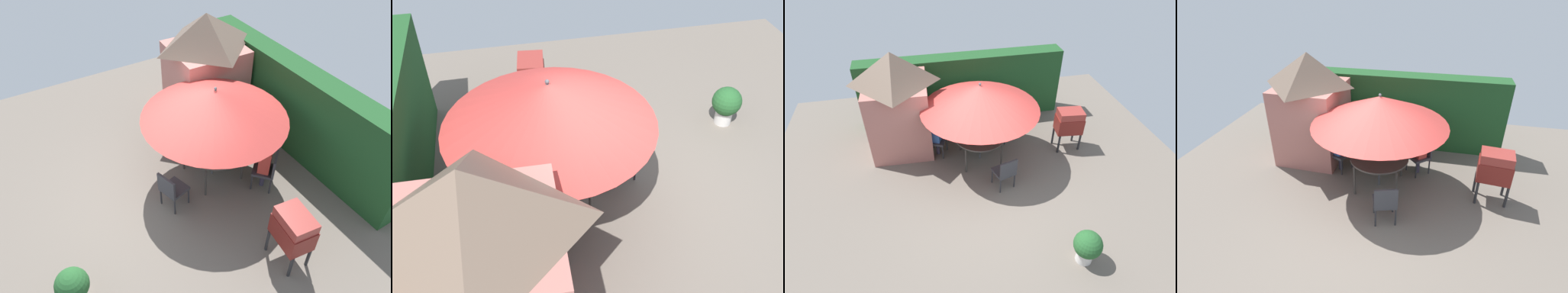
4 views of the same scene
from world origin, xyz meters
The scene contains 11 objects.
ground_plane centered at (0.00, 0.00, 0.00)m, with size 11.00×11.00×0.00m, color #6B6056.
garden_shed centered at (-1.92, 2.29, 1.44)m, with size 1.74×1.86×2.81m.
patio_table centered at (0.08, 1.26, 0.72)m, with size 1.34×1.34×0.78m.
patio_umbrella centered at (0.08, 1.26, 1.92)m, with size 2.97×2.97×2.30m.
bbq_grill centered at (2.59, 1.26, 0.85)m, with size 0.75×0.58×1.20m.
chair_near_shed centered at (1.00, 2.06, 0.52)m, with size 0.65×0.65×0.90m.
chair_far_side centered at (-1.10, 1.75, 0.52)m, with size 0.61×0.60×0.90m.
chair_toward_hedge centered at (0.45, 0.04, 0.52)m, with size 0.57×0.58×0.90m.
potted_plant_by_shed centered at (1.44, -2.27, 0.45)m, with size 0.56×0.56×0.77m.
person_in_red centered at (0.93, 2.01, 0.78)m, with size 0.41×0.41×1.26m.
person_in_blue centered at (-1.02, 1.72, 0.78)m, with size 0.35×0.41×1.26m.
Camera 2 is at (-4.71, 1.79, 5.33)m, focal length 40.72 mm.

